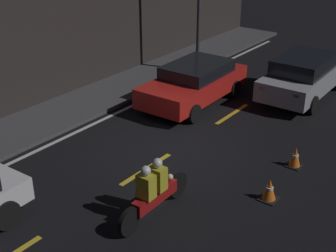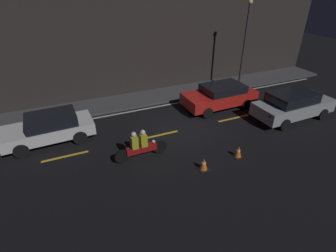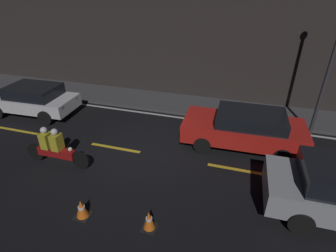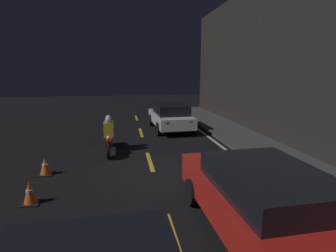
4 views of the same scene
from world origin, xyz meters
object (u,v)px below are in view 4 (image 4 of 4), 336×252
at_px(taxi_red, 262,199).
at_px(traffic_cone_near, 45,166).
at_px(sedan_white, 170,116).
at_px(traffic_cone_mid, 30,193).
at_px(motorcycle, 109,135).

xyz_separation_m(taxi_red, traffic_cone_near, (-3.88, -4.80, -0.48)).
height_order(taxi_red, traffic_cone_near, taxi_red).
relative_size(sedan_white, traffic_cone_mid, 7.33).
distance_m(sedan_white, traffic_cone_mid, 8.79).
relative_size(motorcycle, traffic_cone_mid, 4.25).
bearing_deg(traffic_cone_mid, traffic_cone_near, -175.26).
relative_size(motorcycle, traffic_cone_near, 4.35).
xyz_separation_m(sedan_white, traffic_cone_near, (5.61, -4.81, -0.48)).
xyz_separation_m(sedan_white, taxi_red, (9.49, -0.01, 0.01)).
relative_size(sedan_white, taxi_red, 0.93).
distance_m(taxi_red, traffic_cone_near, 6.19).
bearing_deg(taxi_red, traffic_cone_near, 49.61).
distance_m(sedan_white, motorcycle, 4.61).
height_order(motorcycle, traffic_cone_mid, motorcycle).
xyz_separation_m(taxi_red, motorcycle, (-6.02, -3.02, -0.11)).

